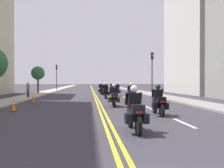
# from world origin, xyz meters

# --- Properties ---
(ground_plane) EXTENTS (264.00, 264.00, 0.00)m
(ground_plane) POSITION_xyz_m (0.00, 48.00, 0.00)
(ground_plane) COLOR #312E36
(sidewalk_left) EXTENTS (2.39, 144.00, 0.12)m
(sidewalk_left) POSITION_xyz_m (-7.47, 48.00, 0.06)
(sidewalk_left) COLOR #A69C88
(sidewalk_left) RESTS_ON ground
(sidewalk_right) EXTENTS (2.39, 144.00, 0.12)m
(sidewalk_right) POSITION_xyz_m (7.47, 48.00, 0.06)
(sidewalk_right) COLOR gray
(sidewalk_right) RESTS_ON ground
(centreline_yellow_inner) EXTENTS (0.12, 132.00, 0.01)m
(centreline_yellow_inner) POSITION_xyz_m (-0.12, 48.00, 0.00)
(centreline_yellow_inner) COLOR yellow
(centreline_yellow_inner) RESTS_ON ground
(centreline_yellow_outer) EXTENTS (0.12, 132.00, 0.01)m
(centreline_yellow_outer) POSITION_xyz_m (0.12, 48.00, 0.00)
(centreline_yellow_outer) COLOR yellow
(centreline_yellow_outer) RESTS_ON ground
(lane_dashes_white) EXTENTS (0.14, 56.40, 0.01)m
(lane_dashes_white) POSITION_xyz_m (3.14, 29.00, 0.00)
(lane_dashes_white) COLOR silver
(lane_dashes_white) RESTS_ON ground
(building_right_1) EXTENTS (7.70, 14.12, 21.67)m
(building_right_1) POSITION_xyz_m (15.78, 33.37, 10.83)
(building_right_1) COLOR #BBB7AF
(building_right_1) RESTS_ON ground
(motorcycle_0) EXTENTS (0.76, 2.15, 1.59)m
(motorcycle_0) POSITION_xyz_m (0.79, 6.37, 0.66)
(motorcycle_0) COLOR black
(motorcycle_0) RESTS_ON ground
(motorcycle_1) EXTENTS (0.77, 2.10, 1.57)m
(motorcycle_1) POSITION_xyz_m (2.76, 10.50, 0.65)
(motorcycle_1) COLOR black
(motorcycle_1) RESTS_ON ground
(motorcycle_2) EXTENTS (0.77, 2.10, 1.58)m
(motorcycle_2) POSITION_xyz_m (0.94, 15.24, 0.63)
(motorcycle_2) COLOR black
(motorcycle_2) RESTS_ON ground
(motorcycle_3) EXTENTS (0.78, 2.20, 1.62)m
(motorcycle_3) POSITION_xyz_m (2.87, 19.59, 0.66)
(motorcycle_3) COLOR black
(motorcycle_3) RESTS_ON ground
(motorcycle_4) EXTENTS (0.76, 2.16, 1.65)m
(motorcycle_4) POSITION_xyz_m (0.94, 23.65, 0.67)
(motorcycle_4) COLOR black
(motorcycle_4) RESTS_ON ground
(motorcycle_5) EXTENTS (0.78, 2.12, 1.61)m
(motorcycle_5) POSITION_xyz_m (2.58, 27.87, 0.66)
(motorcycle_5) COLOR black
(motorcycle_5) RESTS_ON ground
(motorcycle_6) EXTENTS (0.77, 2.17, 1.62)m
(motorcycle_6) POSITION_xyz_m (0.86, 32.41, 0.65)
(motorcycle_6) COLOR black
(motorcycle_6) RESTS_ON ground
(motorcycle_7) EXTENTS (0.78, 2.28, 1.64)m
(motorcycle_7) POSITION_xyz_m (2.71, 36.35, 0.65)
(motorcycle_7) COLOR black
(motorcycle_7) RESTS_ON ground
(traffic_cone_1) EXTENTS (0.31, 0.31, 0.81)m
(traffic_cone_1) POSITION_xyz_m (-5.12, 18.50, 0.40)
(traffic_cone_1) COLOR black
(traffic_cone_1) RESTS_ON ground
(traffic_cone_2) EXTENTS (0.34, 0.34, 0.72)m
(traffic_cone_2) POSITION_xyz_m (-5.08, 13.07, 0.36)
(traffic_cone_2) COLOR black
(traffic_cone_2) RESTS_ON ground
(traffic_light_near) EXTENTS (0.28, 0.38, 5.14)m
(traffic_light_near) POSITION_xyz_m (6.68, 27.54, 3.52)
(traffic_light_near) COLOR black
(traffic_light_near) RESTS_ON ground
(traffic_light_far) EXTENTS (0.28, 0.38, 4.80)m
(traffic_light_far) POSITION_xyz_m (-6.68, 45.72, 3.31)
(traffic_light_far) COLOR black
(traffic_light_far) RESTS_ON ground
(pedestrian_0) EXTENTS (0.35, 0.42, 1.67)m
(pedestrian_0) POSITION_xyz_m (-6.91, 24.51, 0.86)
(pedestrian_0) COLOR #282B33
(pedestrian_0) RESTS_ON ground
(street_tree_1) EXTENTS (1.85, 1.85, 3.81)m
(street_tree_1) POSITION_xyz_m (-7.74, 33.92, 2.85)
(street_tree_1) COLOR #4A3925
(street_tree_1) RESTS_ON ground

